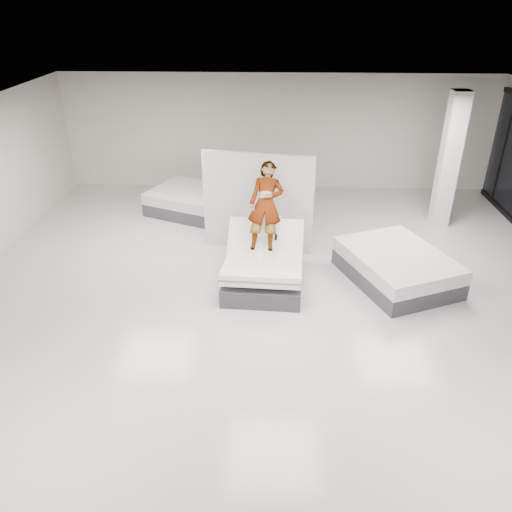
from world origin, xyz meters
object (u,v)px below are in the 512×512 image
person (266,218)px  remote (276,237)px  hero_bed (264,267)px  flat_bed_right_far (397,267)px  column (449,161)px  flat_bed_left_far (195,202)px  divider_panel (258,203)px

person → remote: size_ratio=12.54×
hero_bed → remote: hero_bed is taller
flat_bed_right_far → column: size_ratio=0.84×
flat_bed_right_far → person: bearing=178.0°
remote → flat_bed_left_far: bearing=123.6°
remote → flat_bed_right_far: remote is taller
remote → column: column is taller
flat_bed_right_far → flat_bed_left_far: size_ratio=1.02×
hero_bed → flat_bed_right_far: (2.61, 0.23, -0.07)m
flat_bed_right_far → column: bearing=59.9°
person → divider_panel: (-0.20, 1.22, -0.17)m
person → column: bearing=36.2°
hero_bed → person: bearing=86.6°
remote → divider_panel: 1.63m
remote → flat_bed_right_far: size_ratio=0.05×
flat_bed_left_far → column: size_ratio=0.82×
flat_bed_left_far → divider_panel: bearing=-49.8°
hero_bed → flat_bed_right_far: 2.62m
flat_bed_left_far → hero_bed: bearing=-62.3°
hero_bed → person: size_ratio=1.16×
divider_panel → column: 4.70m
hero_bed → person: 0.95m
hero_bed → remote: bearing=-9.2°
remote → flat_bed_right_far: (2.39, 0.27, -0.74)m
flat_bed_left_far → column: column is taller
divider_panel → flat_bed_right_far: divider_panel is taller
remote → divider_panel: (-0.40, 1.58, 0.05)m
hero_bed → flat_bed_right_far: size_ratio=0.76×
hero_bed → flat_bed_left_far: bearing=117.7°
hero_bed → person: person is taller
remote → person: bearing=122.2°
remote → flat_bed_right_far: bearing=9.8°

